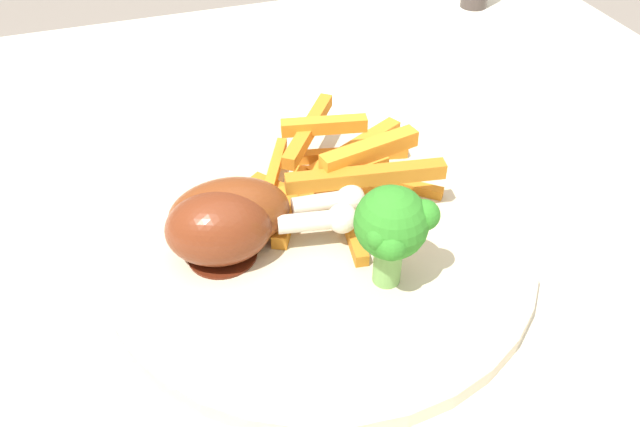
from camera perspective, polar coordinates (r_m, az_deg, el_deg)
dining_table at (r=0.48m, az=-5.12°, el=-16.80°), size 0.96×0.89×0.74m
dinner_plate at (r=0.42m, az=-0.00°, el=-2.69°), size 0.28×0.28×0.01m
broccoli_floret_front at (r=0.36m, az=6.44°, el=-1.22°), size 0.05×0.05×0.07m
carrot_fries_pile at (r=0.45m, az=1.37°, el=3.73°), size 0.14×0.15×0.04m
chicken_drumstick_near at (r=0.41m, az=-7.56°, el=-0.02°), size 0.13×0.05×0.05m
chicken_drumstick_far at (r=0.40m, az=-8.18°, el=-1.26°), size 0.12×0.06×0.05m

